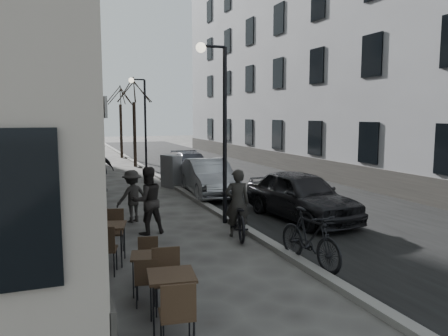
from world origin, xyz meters
TOP-DOWN VIEW (x-y plane):
  - ground at (0.00, 0.00)m, footprint 120.00×120.00m
  - road at (3.85, 16.00)m, footprint 7.30×60.00m
  - kerb at (0.20, 16.00)m, footprint 0.25×60.00m
  - building_left at (-6.00, 16.50)m, footprint 4.00×35.00m
  - building_right at (9.50, 16.50)m, footprint 4.00×35.00m
  - streetlamp_near at (-0.17, 6.00)m, footprint 0.90×0.28m
  - streetlamp_far at (-0.17, 18.00)m, footprint 0.90×0.28m
  - tree_near at (-0.10, 21.00)m, footprint 2.40×2.40m
  - tree_far at (-0.10, 27.00)m, footprint 2.40×2.40m
  - bistro_set_a at (-2.99, 0.35)m, footprint 0.76×1.70m
  - bistro_set_b at (-3.07, 1.80)m, footprint 0.67×1.43m
  - bistro_set_c at (-3.54, 3.58)m, footprint 0.86×1.75m
  - sign_board at (-4.02, 0.11)m, footprint 0.44×0.70m
  - utility_cabinet at (0.10, 12.78)m, footprint 0.81×1.05m
  - bicycle at (-0.20, 4.58)m, footprint 1.18×2.15m
  - cyclist_rider at (-0.20, 4.58)m, footprint 0.72×0.56m
  - pedestrian_near at (-2.32, 5.62)m, footprint 0.98×0.83m
  - pedestrian_mid at (-2.49, 7.09)m, footprint 1.13×0.91m
  - pedestrian_far at (-2.85, 12.80)m, footprint 1.08×0.54m
  - car_near at (2.30, 5.61)m, footprint 2.12×4.45m
  - car_mid at (1.00, 10.40)m, footprint 1.84×4.38m
  - car_far at (1.90, 15.82)m, footprint 2.03×4.32m
  - moped at (0.35, 1.98)m, footprint 0.76×2.01m

SIDE VIEW (x-z plane):
  - ground at x=0.00m, z-range 0.00..0.00m
  - road at x=3.85m, z-range 0.00..0.00m
  - kerb at x=0.20m, z-range 0.00..0.12m
  - bistro_set_b at x=-3.07m, z-range 0.01..0.83m
  - sign_board at x=-4.02m, z-range -0.11..1.06m
  - bistro_set_a at x=-2.99m, z-range 0.01..0.99m
  - bistro_set_c at x=-3.54m, z-range 0.01..1.01m
  - bicycle at x=-0.20m, z-range 0.00..1.07m
  - moped at x=0.35m, z-range 0.00..1.18m
  - car_far at x=1.90m, z-range 0.00..1.22m
  - utility_cabinet at x=0.10m, z-range 0.00..1.39m
  - car_mid at x=1.00m, z-range 0.00..1.41m
  - car_near at x=2.30m, z-range 0.00..1.47m
  - pedestrian_mid at x=-2.49m, z-range 0.00..1.53m
  - cyclist_rider at x=-0.20m, z-range 0.00..1.75m
  - pedestrian_far at x=-2.85m, z-range 0.00..1.77m
  - pedestrian_near at x=-2.32m, z-range 0.00..1.78m
  - streetlamp_near at x=-0.17m, z-range 0.62..5.71m
  - streetlamp_far at x=-0.17m, z-range 0.62..5.71m
  - tree_near at x=-0.10m, z-range 1.81..7.51m
  - tree_far at x=-0.10m, z-range 1.81..7.51m
  - building_left at x=-6.00m, z-range 0.00..16.00m
  - building_right at x=9.50m, z-range 0.00..16.00m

